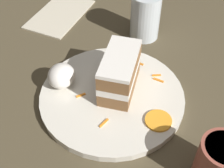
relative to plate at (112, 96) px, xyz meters
name	(u,v)px	position (x,y,z in m)	size (l,w,h in m)	color
ground_plane	(124,101)	(0.02, -0.02, -0.04)	(6.00, 6.00, 0.00)	#4C4742
dining_table	(124,97)	(0.02, -0.02, -0.02)	(1.14, 0.96, 0.03)	#4C422D
plate	(112,96)	(0.00, 0.00, 0.00)	(0.30, 0.30, 0.02)	silver
cake_slice	(120,72)	(0.02, -0.01, 0.05)	(0.13, 0.08, 0.09)	brown
cream_dollop	(61,76)	(0.01, 0.11, 0.03)	(0.06, 0.06, 0.05)	white
orange_garnish	(158,121)	(-0.06, -0.10, 0.01)	(0.05, 0.05, 0.01)	orange
carrot_shreds_scatter	(129,87)	(0.02, -0.03, 0.01)	(0.20, 0.18, 0.00)	orange
drinking_glass	(145,19)	(0.23, -0.05, 0.04)	(0.07, 0.07, 0.12)	silver
coffee_mug	(219,161)	(-0.15, -0.20, 0.04)	(0.08, 0.08, 0.09)	#994C3D
menu_card	(60,14)	(0.29, 0.20, -0.01)	(0.12, 0.20, 0.00)	beige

